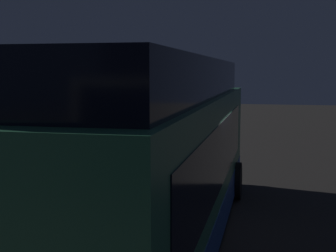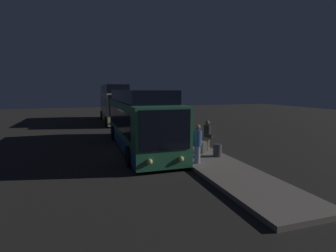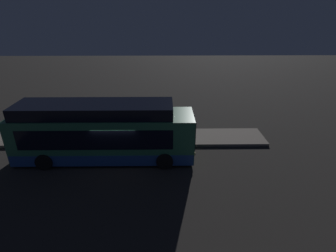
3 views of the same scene
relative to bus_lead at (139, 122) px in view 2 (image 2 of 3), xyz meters
The scene contains 9 objects.
ground 1.89m from the bus_lead, 18.20° to the right, with size 80.00×80.00×0.00m, color #2B2826.
platform 3.15m from the bus_lead, 71.28° to the left, with size 20.00×2.58×0.18m.
bus_lead is the anchor object (origin of this frame).
bus_second 14.06m from the bus_lead, behind, with size 10.62×2.70×4.13m.
passenger_boarding 5.22m from the bus_lead, 19.60° to the left, with size 0.64×0.48×1.86m.
passenger_waiting 4.33m from the bus_lead, 51.80° to the left, with size 0.68×0.59×1.72m.
suitcase 4.44m from the bus_lead, 42.69° to the left, with size 0.44×0.26×0.87m.
sign_post 2.32m from the bus_lead, 117.84° to the left, with size 0.10×0.76×2.77m.
trash_bin 5.34m from the bus_lead, 38.89° to the left, with size 0.44×0.44×0.65m.
Camera 2 is at (15.10, -2.98, 3.67)m, focal length 28.00 mm.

